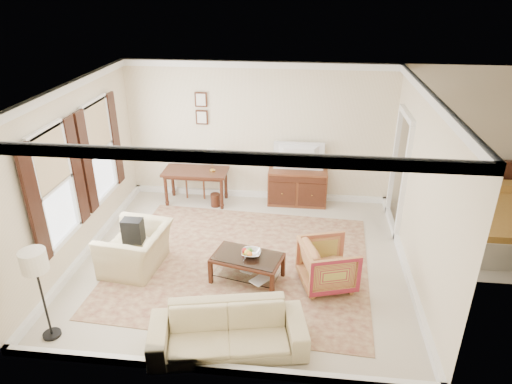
% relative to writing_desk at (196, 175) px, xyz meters
% --- Properties ---
extents(room_shell, '(5.51, 5.01, 2.91)m').
position_rel_writing_desk_xyz_m(room_shell, '(1.27, -2.07, 1.86)').
color(room_shell, beige).
rests_on(room_shell, ground).
extents(annex_bedroom, '(3.00, 2.70, 2.90)m').
position_rel_writing_desk_xyz_m(annex_bedroom, '(5.76, -0.92, -0.28)').
color(annex_bedroom, beige).
rests_on(annex_bedroom, ground).
extents(window_front, '(0.12, 1.56, 1.80)m').
position_rel_writing_desk_xyz_m(window_front, '(-1.43, -2.77, 0.93)').
color(window_front, '#CCB284').
rests_on(window_front, room_shell).
extents(window_rear, '(0.12, 1.56, 1.80)m').
position_rel_writing_desk_xyz_m(window_rear, '(-1.43, -1.17, 0.93)').
color(window_rear, '#CCB284').
rests_on(window_rear, room_shell).
extents(doorway, '(0.10, 1.12, 2.25)m').
position_rel_writing_desk_xyz_m(doorway, '(3.98, -0.57, 0.46)').
color(doorway, white).
rests_on(doorway, room_shell).
extents(rug, '(4.40, 3.83, 0.01)m').
position_rel_writing_desk_xyz_m(rug, '(1.25, -2.17, -0.61)').
color(rug, maroon).
rests_on(rug, room_shell).
extents(writing_desk, '(1.33, 0.67, 0.73)m').
position_rel_writing_desk_xyz_m(writing_desk, '(0.00, 0.00, 0.00)').
color(writing_desk, '#3D1C11').
rests_on(writing_desk, room_shell).
extents(desk_chair, '(0.53, 0.53, 1.05)m').
position_rel_writing_desk_xyz_m(desk_chair, '(-0.07, 0.35, -0.09)').
color(desk_chair, brown).
rests_on(desk_chair, room_shell).
extents(desk_lamp, '(0.32, 0.32, 0.50)m').
position_rel_writing_desk_xyz_m(desk_lamp, '(0.36, -0.00, 0.36)').
color(desk_lamp, silver).
rests_on(desk_lamp, writing_desk).
extents(framed_prints, '(0.25, 0.04, 0.68)m').
position_rel_writing_desk_xyz_m(framed_prints, '(0.10, 0.40, 1.32)').
color(framed_prints, '#3D1C11').
rests_on(framed_prints, room_shell).
extents(sideboard, '(1.22, 0.47, 0.75)m').
position_rel_writing_desk_xyz_m(sideboard, '(2.12, 0.17, -0.24)').
color(sideboard, brown).
rests_on(sideboard, room_shell).
extents(tv, '(0.98, 0.57, 0.13)m').
position_rel_writing_desk_xyz_m(tv, '(2.12, 0.15, 0.62)').
color(tv, black).
rests_on(tv, sideboard).
extents(coffee_table, '(1.19, 0.86, 0.45)m').
position_rel_writing_desk_xyz_m(coffee_table, '(1.43, -2.62, -0.27)').
color(coffee_table, '#3D1C11').
rests_on(coffee_table, room_shell).
extents(fruit_bowl, '(0.42, 0.42, 0.10)m').
position_rel_writing_desk_xyz_m(fruit_bowl, '(1.49, -2.60, -0.11)').
color(fruit_bowl, silver).
rests_on(fruit_bowl, coffee_table).
extents(book_a, '(0.27, 0.15, 0.38)m').
position_rel_writing_desk_xyz_m(book_a, '(1.36, -2.51, -0.44)').
color(book_a, brown).
rests_on(book_a, coffee_table).
extents(book_b, '(0.24, 0.20, 0.38)m').
position_rel_writing_desk_xyz_m(book_b, '(1.57, -2.77, -0.44)').
color(book_b, brown).
rests_on(book_b, coffee_table).
extents(striped_armchair, '(0.94, 0.97, 0.81)m').
position_rel_writing_desk_xyz_m(striped_armchair, '(2.68, -2.60, -0.21)').
color(striped_armchair, maroon).
rests_on(striped_armchair, room_shell).
extents(club_armchair, '(0.83, 1.17, 0.95)m').
position_rel_writing_desk_xyz_m(club_armchair, '(-0.44, -2.47, -0.14)').
color(club_armchair, '#CEBC8B').
rests_on(club_armchair, room_shell).
extents(backpack, '(0.28, 0.36, 0.40)m').
position_rel_writing_desk_xyz_m(backpack, '(-0.44, -2.46, 0.11)').
color(backpack, black).
rests_on(backpack, club_armchair).
extents(sofa, '(2.07, 0.97, 0.78)m').
position_rel_writing_desk_xyz_m(sofa, '(1.37, -4.11, -0.23)').
color(sofa, '#CEBC8B').
rests_on(sofa, room_shell).
extents(floor_lamp, '(0.33, 0.33, 1.35)m').
position_rel_writing_desk_xyz_m(floor_lamp, '(-1.04, -4.16, 0.49)').
color(floor_lamp, black).
rests_on(floor_lamp, room_shell).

